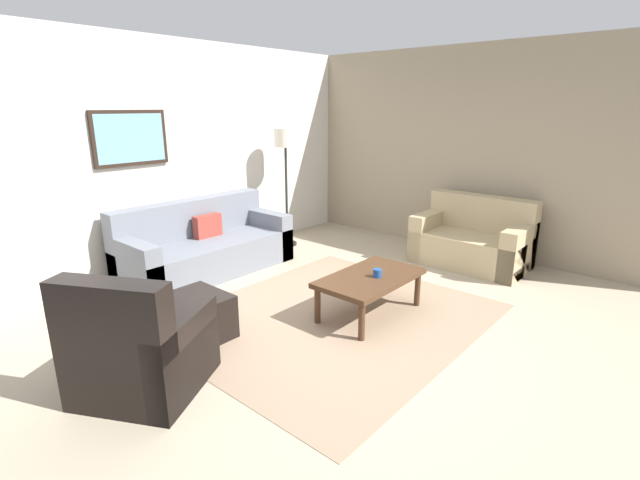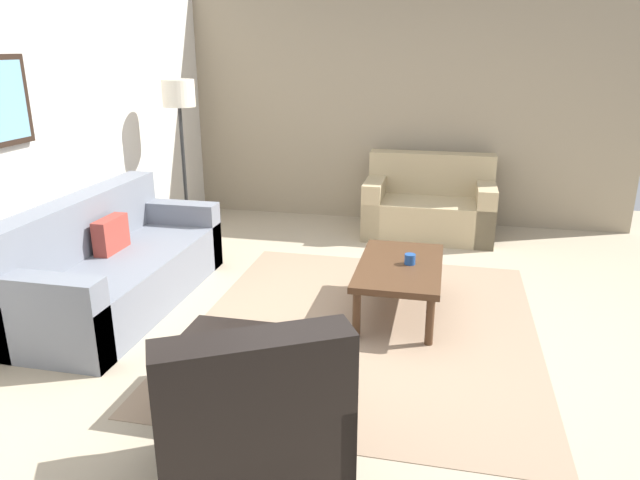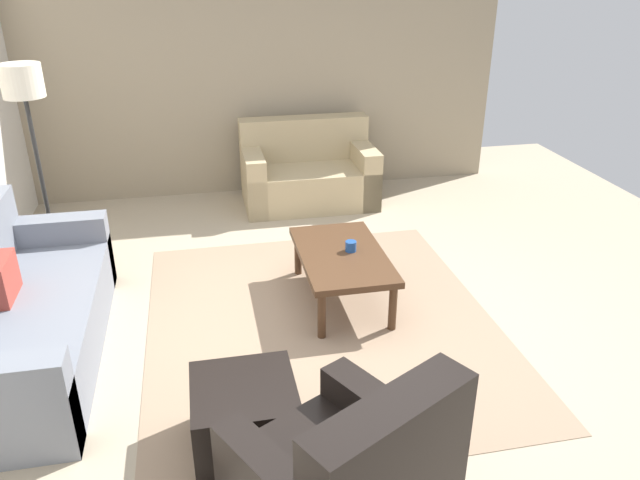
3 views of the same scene
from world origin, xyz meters
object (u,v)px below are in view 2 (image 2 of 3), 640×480
object	(u,v)px
armchair_leather	(250,442)
lamp_standing	(180,111)
couch_main	(109,269)
cup	(410,259)
coffee_table	(400,270)
ottoman	(226,370)
couch_loveseat	(429,207)

from	to	relation	value
armchair_leather	lamp_standing	world-z (taller)	lamp_standing
couch_main	cup	size ratio (longest dim) A/B	24.77
lamp_standing	coffee_table	bearing A→B (deg)	-116.64
coffee_table	ottoman	bearing A→B (deg)	148.43
lamp_standing	couch_main	bearing A→B (deg)	179.74
armchair_leather	coffee_table	size ratio (longest dim) A/B	0.99
armchair_leather	couch_loveseat	bearing A→B (deg)	-8.18
armchair_leather	coffee_table	distance (m)	2.22
ottoman	coffee_table	size ratio (longest dim) A/B	0.51
couch_loveseat	cup	distance (m)	2.16
cup	coffee_table	bearing A→B (deg)	100.97
cup	lamp_standing	distance (m)	2.82
couch_main	coffee_table	distance (m)	2.35
couch_main	coffee_table	size ratio (longest dim) A/B	1.92
ottoman	coffee_table	xyz separation A→B (m)	(1.44, -0.89, 0.16)
ottoman	coffee_table	distance (m)	1.70
couch_loveseat	cup	world-z (taller)	couch_loveseat
couch_main	couch_loveseat	size ratio (longest dim) A/B	1.52
ottoman	couch_main	bearing A→B (deg)	52.13
couch_loveseat	armchair_leather	xyz separation A→B (m)	(-4.33, 0.62, 0.01)
ottoman	couch_loveseat	bearing A→B (deg)	-15.82
cup	lamp_standing	xyz separation A→B (m)	(1.15, 2.39, 0.96)
couch_main	lamp_standing	xyz separation A→B (m)	(1.49, -0.01, 1.11)
ottoman	cup	size ratio (longest dim) A/B	6.55
couch_loveseat	ottoman	world-z (taller)	couch_loveseat
lamp_standing	cup	bearing A→B (deg)	-115.66
couch_loveseat	cup	xyz separation A→B (m)	(-2.15, 0.06, 0.15)
couch_main	cup	xyz separation A→B (m)	(0.34, -2.40, 0.15)
armchair_leather	ottoman	size ratio (longest dim) A/B	1.94
coffee_table	couch_loveseat	bearing A→B (deg)	-3.59
couch_main	cup	bearing A→B (deg)	-81.95
couch_main	lamp_standing	distance (m)	1.86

